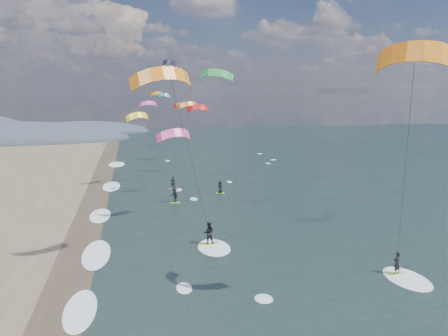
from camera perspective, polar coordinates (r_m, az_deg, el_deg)
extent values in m
cube|color=#382D23|center=(31.69, -19.65, -13.93)|extent=(3.00, 240.00, 0.00)
ellipsoid|color=#3D4756|center=(123.74, -27.20, 3.11)|extent=(64.00, 24.00, 10.00)
ellipsoid|color=#3D4756|center=(140.07, -17.95, 4.42)|extent=(40.00, 18.00, 7.00)
cube|color=#96D125|center=(33.42, 21.56, -12.74)|extent=(1.31, 0.39, 0.06)
imported|color=black|center=(33.11, 21.66, -11.40)|extent=(0.68, 0.55, 1.61)
ellipsoid|color=white|center=(32.99, 22.79, -13.18)|extent=(2.60, 4.20, 0.12)
cylinder|color=black|center=(27.76, 22.55, -0.43)|extent=(0.02, 0.02, 15.03)
cube|color=#96D125|center=(36.80, -2.02, -9.88)|extent=(1.47, 0.45, 0.07)
imported|color=black|center=(36.48, -2.03, -8.45)|extent=(0.97, 0.79, 1.86)
ellipsoid|color=white|center=(36.12, -1.32, -10.32)|extent=(2.60, 4.20, 0.12)
cylinder|color=black|center=(31.77, -4.27, 0.81)|extent=(0.02, 0.02, 14.19)
cube|color=#96D125|center=(50.15, -6.44, -4.50)|extent=(1.10, 0.35, 0.05)
imported|color=black|center=(49.94, -6.46, -3.50)|extent=(1.13, 1.30, 1.74)
cube|color=#96D125|center=(54.45, -0.51, -3.27)|extent=(1.10, 0.35, 0.05)
imported|color=black|center=(54.27, -0.51, -2.47)|extent=(0.87, 0.82, 1.50)
cube|color=#96D125|center=(57.28, -6.66, -2.67)|extent=(1.10, 0.35, 0.05)
imported|color=black|center=(57.11, -6.68, -1.87)|extent=(0.61, 0.43, 1.58)
ellipsoid|color=white|center=(27.95, -18.19, -17.22)|extent=(2.40, 5.40, 0.11)
ellipsoid|color=white|center=(36.16, -16.70, -10.74)|extent=(2.40, 5.40, 0.11)
ellipsoid|color=white|center=(46.60, -15.65, -5.98)|extent=(2.40, 5.40, 0.11)
ellipsoid|color=white|center=(60.17, -14.86, -2.35)|extent=(2.40, 5.40, 0.11)
ellipsoid|color=white|center=(77.84, -14.26, 0.45)|extent=(2.40, 5.40, 0.11)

